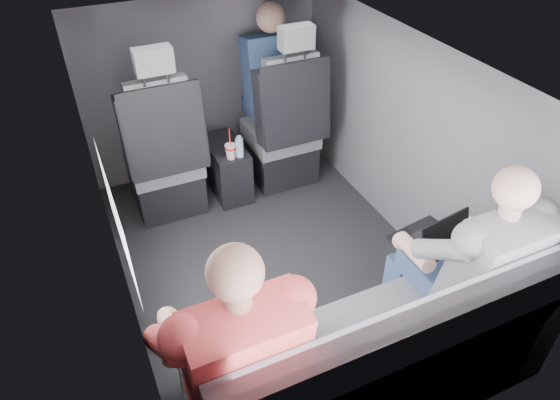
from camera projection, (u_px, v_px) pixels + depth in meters
name	position (u px, v px, depth m)	size (l,w,h in m)	color
floor	(275.00, 263.00, 3.21)	(2.60, 2.60, 0.00)	black
ceiling	(273.00, 61.00, 2.39)	(2.60, 2.60, 0.00)	#B2B2AD
panel_left	(111.00, 220.00, 2.50)	(0.02, 2.60, 1.35)	#56565B
panel_right	(406.00, 143.00, 3.10)	(0.02, 2.60, 1.35)	#56565B
panel_front	(204.00, 87.00, 3.74)	(1.80, 0.02, 1.35)	#56565B
panel_back	(417.00, 357.00, 1.86)	(1.80, 0.02, 1.35)	#56565B
side_window	(117.00, 219.00, 2.15)	(0.02, 0.75, 0.42)	white
seatbelt	(294.00, 94.00, 3.36)	(0.05, 0.01, 0.65)	black
front_seat_left	(165.00, 162.00, 3.42)	(0.52, 0.58, 1.26)	black
front_seat_right	(284.00, 135.00, 3.72)	(0.52, 0.58, 1.26)	black
center_console	(227.00, 168.00, 3.72)	(0.24, 0.48, 0.41)	black
rear_bench	(371.00, 365.00, 2.25)	(1.60, 0.57, 0.92)	#5A5B5F
soda_cup	(231.00, 151.00, 3.43)	(0.08, 0.08, 0.23)	white
water_bottle	(239.00, 147.00, 3.44)	(0.06, 0.06, 0.16)	#A9C5E4
laptop_white	(217.00, 327.00, 2.02)	(0.36, 0.36, 0.23)	white
laptop_black	(431.00, 238.00, 2.46)	(0.34, 0.32, 0.22)	black
passenger_rear_left	(233.00, 352.00, 1.92)	(0.53, 0.64, 1.26)	#35353A
passenger_rear_right	(467.00, 265.00, 2.31)	(0.50, 0.62, 1.23)	navy
passenger_front_right	(272.00, 76.00, 3.70)	(0.42, 0.42, 0.86)	navy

